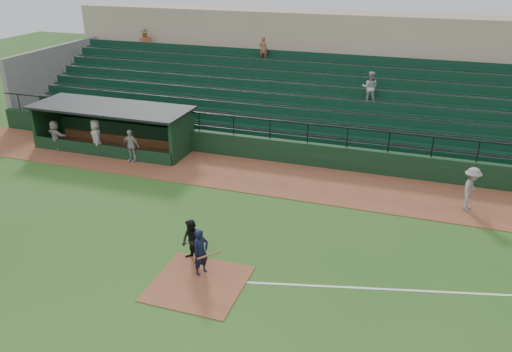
% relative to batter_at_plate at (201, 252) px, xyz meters
% --- Properties ---
extents(ground, '(90.00, 90.00, 0.00)m').
position_rel_batter_at_plate_xyz_m(ground, '(0.13, 0.42, -0.85)').
color(ground, '#29541B').
rests_on(ground, ground).
extents(warning_track, '(40.00, 4.00, 0.03)m').
position_rel_batter_at_plate_xyz_m(warning_track, '(0.13, 8.42, -0.84)').
color(warning_track, brown).
rests_on(warning_track, ground).
extents(home_plate_dirt, '(3.00, 3.00, 0.03)m').
position_rel_batter_at_plate_xyz_m(home_plate_dirt, '(0.13, -0.58, -0.84)').
color(home_plate_dirt, brown).
rests_on(home_plate_dirt, ground).
extents(foul_line, '(17.49, 4.44, 0.01)m').
position_rel_batter_at_plate_xyz_m(foul_line, '(8.13, 1.62, -0.85)').
color(foul_line, white).
rests_on(foul_line, ground).
extents(stadium_structure, '(38.00, 13.08, 6.40)m').
position_rel_batter_at_plate_xyz_m(stadium_structure, '(0.12, 16.88, 1.45)').
color(stadium_structure, black).
rests_on(stadium_structure, ground).
extents(dugout, '(8.90, 3.20, 2.42)m').
position_rel_batter_at_plate_xyz_m(dugout, '(-9.62, 9.98, 0.48)').
color(dugout, black).
rests_on(dugout, ground).
extents(batter_at_plate, '(1.11, 0.74, 1.71)m').
position_rel_batter_at_plate_xyz_m(batter_at_plate, '(0.00, 0.00, 0.00)').
color(batter_at_plate, black).
rests_on(batter_at_plate, ground).
extents(umpire, '(1.00, 0.93, 1.64)m').
position_rel_batter_at_plate_xyz_m(umpire, '(-0.62, 0.58, -0.04)').
color(umpire, black).
rests_on(umpire, ground).
extents(runner, '(1.03, 1.38, 1.91)m').
position_rel_batter_at_plate_xyz_m(runner, '(8.81, 7.93, 0.13)').
color(runner, gray).
rests_on(runner, warning_track).
extents(dugout_player_a, '(1.06, 0.54, 1.74)m').
position_rel_batter_at_plate_xyz_m(dugout_player_a, '(-7.63, 8.09, 0.05)').
color(dugout_player_a, '#ACA5A1').
rests_on(dugout_player_a, warning_track).
extents(dugout_player_b, '(1.10, 1.09, 1.92)m').
position_rel_batter_at_plate_xyz_m(dugout_player_b, '(-9.94, 8.46, 0.14)').
color(dugout_player_b, '#ABA69F').
rests_on(dugout_player_b, warning_track).
extents(dugout_player_c, '(1.61, 0.95, 1.66)m').
position_rel_batter_at_plate_xyz_m(dugout_player_c, '(-12.50, 8.29, 0.00)').
color(dugout_player_c, '#A5A19B').
rests_on(dugout_player_c, warning_track).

